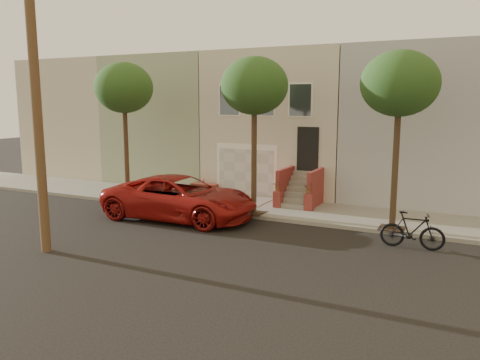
% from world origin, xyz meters
% --- Properties ---
extents(ground, '(90.00, 90.00, 0.00)m').
position_xyz_m(ground, '(0.00, 0.00, 0.00)').
color(ground, black).
rests_on(ground, ground).
extents(sidewalk, '(40.00, 3.70, 0.15)m').
position_xyz_m(sidewalk, '(0.00, 5.35, 0.07)').
color(sidewalk, gray).
rests_on(sidewalk, ground).
extents(house_row, '(33.10, 11.70, 7.00)m').
position_xyz_m(house_row, '(0.00, 11.19, 3.64)').
color(house_row, beige).
rests_on(house_row, sidewalk).
extents(tree_left, '(2.70, 2.57, 6.30)m').
position_xyz_m(tree_left, '(-5.50, 3.90, 5.26)').
color(tree_left, '#2D2116').
rests_on(tree_left, sidewalk).
extents(tree_mid, '(2.70, 2.57, 6.30)m').
position_xyz_m(tree_mid, '(1.00, 3.90, 5.26)').
color(tree_mid, '#2D2116').
rests_on(tree_mid, sidewalk).
extents(tree_right, '(2.70, 2.57, 6.30)m').
position_xyz_m(tree_right, '(6.50, 3.90, 5.26)').
color(tree_right, '#2D2116').
rests_on(tree_right, sidewalk).
extents(utility_pole, '(23.60, 1.22, 10.00)m').
position_xyz_m(utility_pole, '(8.00, -3.20, 5.19)').
color(utility_pole, '#4B3622').
rests_on(utility_pole, ground).
extents(pickup_truck, '(6.36, 3.12, 1.74)m').
position_xyz_m(pickup_truck, '(-1.50, 2.22, 0.87)').
color(pickup_truck, maroon).
rests_on(pickup_truck, ground).
extents(motorcycle, '(2.02, 0.64, 1.20)m').
position_xyz_m(motorcycle, '(7.36, 2.17, 0.60)').
color(motorcycle, black).
rests_on(motorcycle, ground).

